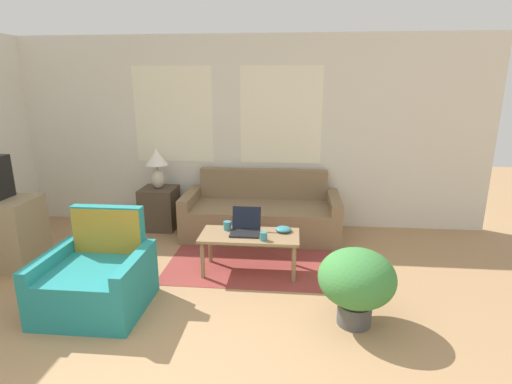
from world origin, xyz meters
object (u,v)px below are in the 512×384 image
object	(u,v)px
cup_yellow	(227,226)
potted_plant	(357,281)
table_lamp	(157,163)
armchair	(98,280)
laptop	(246,227)
couch	(261,216)
coffee_table	(250,239)
cup_navy	(264,236)
snack_bowl	(283,229)

from	to	relation	value
cup_yellow	potted_plant	bearing A→B (deg)	-38.61
table_lamp	cup_yellow	distance (m)	1.66
armchair	laptop	size ratio (longest dim) A/B	2.84
couch	table_lamp	distance (m)	1.59
coffee_table	potted_plant	bearing A→B (deg)	-41.76
armchair	table_lamp	xyz separation A→B (m)	(-0.11, 2.04, 0.67)
coffee_table	cup_navy	world-z (taller)	cup_navy
coffee_table	cup_yellow	distance (m)	0.30
coffee_table	snack_bowl	distance (m)	0.38
cup_navy	cup_yellow	distance (m)	0.49
couch	coffee_table	distance (m)	1.13
armchair	snack_bowl	size ratio (longest dim) A/B	5.14
couch	potted_plant	size ratio (longest dim) A/B	3.06
laptop	cup_yellow	distance (m)	0.21
cup_yellow	potted_plant	distance (m)	1.59
couch	cup_navy	bearing A→B (deg)	-84.36
armchair	table_lamp	distance (m)	2.15
cup_yellow	armchair	bearing A→B (deg)	-138.12
table_lamp	coffee_table	bearing A→B (deg)	-41.22
cup_navy	potted_plant	size ratio (longest dim) A/B	0.13
couch	coffee_table	size ratio (longest dim) A/B	1.94
laptop	cup_yellow	size ratio (longest dim) A/B	3.27
snack_bowl	potted_plant	xyz separation A→B (m)	(0.64, -1.00, -0.05)
coffee_table	laptop	size ratio (longest dim) A/B	3.39
table_lamp	laptop	xyz separation A→B (m)	(1.35, -1.17, -0.44)
laptop	snack_bowl	bearing A→B (deg)	8.42
coffee_table	laptop	xyz separation A→B (m)	(-0.05, 0.06, 0.11)
coffee_table	cup_yellow	world-z (taller)	cup_yellow
laptop	couch	bearing A→B (deg)	85.55
couch	armchair	distance (m)	2.35
armchair	cup_yellow	bearing A→B (deg)	41.88
armchair	coffee_table	bearing A→B (deg)	32.24
table_lamp	potted_plant	size ratio (longest dim) A/B	0.83
cup_navy	snack_bowl	xyz separation A→B (m)	(0.19, 0.27, -0.02)
cup_navy	cup_yellow	world-z (taller)	cup_yellow
table_lamp	laptop	size ratio (longest dim) A/B	1.78
laptop	armchair	bearing A→B (deg)	-144.91
cup_navy	snack_bowl	bearing A→B (deg)	54.17
couch	cup_navy	distance (m)	1.30
coffee_table	cup_navy	xyz separation A→B (m)	(0.16, -0.15, 0.09)
cup_yellow	couch	bearing A→B (deg)	74.03
coffee_table	couch	bearing A→B (deg)	88.33
couch	coffee_table	world-z (taller)	couch
table_lamp	potted_plant	world-z (taller)	table_lamp
cup_navy	potted_plant	bearing A→B (deg)	-41.42
table_lamp	armchair	bearing A→B (deg)	-86.92
couch	snack_bowl	size ratio (longest dim) A/B	11.89
cup_navy	snack_bowl	size ratio (longest dim) A/B	0.52
armchair	cup_navy	distance (m)	1.61
laptop	cup_yellow	bearing A→B (deg)	165.00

